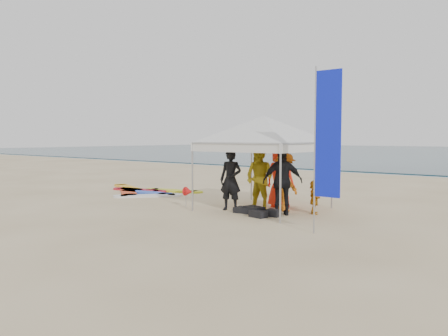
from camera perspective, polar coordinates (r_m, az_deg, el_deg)
ground at (r=11.76m, az=-6.82°, el=-6.60°), size 120.00×120.00×0.00m
shoreline_foam at (r=27.64m, az=21.22°, el=-0.74°), size 160.00×1.20×0.01m
person_black_a at (r=12.91m, az=0.88°, el=-1.57°), size 0.75×0.59×1.81m
person_yellow at (r=13.06m, az=4.64°, el=-1.30°), size 0.94×0.75×1.91m
person_orange_a at (r=12.95m, az=7.92°, el=-1.80°), size 1.28×1.06×1.72m
person_black_b at (r=12.22m, az=7.66°, el=-1.76°), size 1.15×1.03×1.88m
person_orange_b at (r=13.56m, az=7.29°, el=-1.14°), size 0.97×0.66×1.90m
person_seated at (r=12.63m, az=11.73°, el=-3.73°), size 0.68×0.91×0.96m
canopy_tent at (r=13.03m, az=5.23°, el=6.75°), size 4.24×4.24×3.20m
feather_flag at (r=9.79m, az=13.28°, el=4.11°), size 0.63×0.04×3.72m
marker_pennant at (r=13.48m, az=-4.63°, el=-3.10°), size 0.28×0.28×0.64m
gear_pile at (r=12.29m, az=4.08°, el=-5.67°), size 1.45×0.75×0.22m
surfboard_spread at (r=17.57m, az=-10.47°, el=-3.01°), size 4.65×3.11×0.07m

